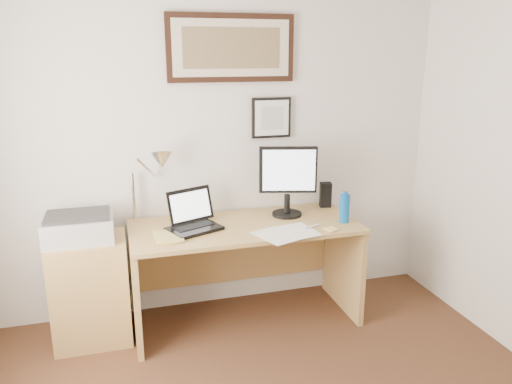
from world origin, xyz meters
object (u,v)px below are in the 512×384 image
object	(u,v)px
laptop	(193,220)
side_cabinet	(91,290)
lcd_monitor	(288,178)
book	(155,238)
desk	(242,251)
printer	(79,227)
water_bottle	(344,208)

from	to	relation	value
laptop	side_cabinet	bearing A→B (deg)	178.31
lcd_monitor	laptop	bearing A→B (deg)	-173.76
book	desk	bearing A→B (deg)	17.61
lcd_monitor	printer	size ratio (longest dim) A/B	1.18
laptop	printer	bearing A→B (deg)	177.46
laptop	book	bearing A→B (deg)	-151.95
desk	printer	world-z (taller)	printer
water_bottle	lcd_monitor	xyz separation A→B (m)	(-0.34, 0.25, 0.19)
lcd_monitor	printer	distance (m)	1.48
book	lcd_monitor	distance (m)	1.05
desk	laptop	size ratio (longest dim) A/B	3.90
desk	laptop	bearing A→B (deg)	-171.19
side_cabinet	printer	size ratio (longest dim) A/B	1.66
water_bottle	desk	world-z (taller)	water_bottle
water_bottle	laptop	xyz separation A→B (m)	(-1.06, 0.17, -0.04)
printer	book	bearing A→B (deg)	-20.68
book	printer	bearing A→B (deg)	159.32
book	printer	xyz separation A→B (m)	(-0.47, 0.18, 0.06)
side_cabinet	desk	distance (m)	1.08
lcd_monitor	water_bottle	bearing A→B (deg)	-35.86
laptop	printer	distance (m)	0.75
laptop	water_bottle	bearing A→B (deg)	-9.06
water_bottle	book	distance (m)	1.34
laptop	lcd_monitor	distance (m)	0.76
water_bottle	printer	bearing A→B (deg)	173.62
water_bottle	printer	xyz separation A→B (m)	(-1.81, 0.20, -0.03)
water_bottle	laptop	world-z (taller)	laptop
lcd_monitor	desk	bearing A→B (deg)	-176.41
laptop	printer	size ratio (longest dim) A/B	0.93
book	desk	world-z (taller)	book
desk	lcd_monitor	world-z (taller)	lcd_monitor
water_bottle	laptop	size ratio (longest dim) A/B	0.50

